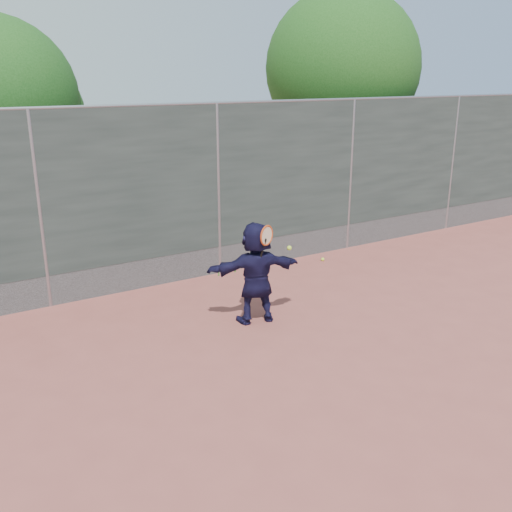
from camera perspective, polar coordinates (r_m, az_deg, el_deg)
ground at (r=7.76m, az=8.80°, el=-8.99°), size 80.00×80.00×0.00m
player at (r=8.17m, az=-0.00°, el=-1.66°), size 1.45×0.73×1.49m
ball_ground at (r=11.11m, az=6.69°, el=-0.33°), size 0.07×0.07×0.07m
fence at (r=10.02m, az=-3.80°, el=6.91°), size 20.00×0.06×3.03m
swing_action at (r=7.88m, az=1.28°, el=1.81°), size 0.56×0.15×0.51m
tree_right at (r=14.35m, az=9.06°, el=17.67°), size 3.78×3.60×5.39m
tree_left at (r=11.90m, az=-23.89°, el=13.79°), size 3.15×3.00×4.53m
weed_clump at (r=10.43m, az=-1.91°, el=-0.86°), size 0.68×0.07×0.30m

